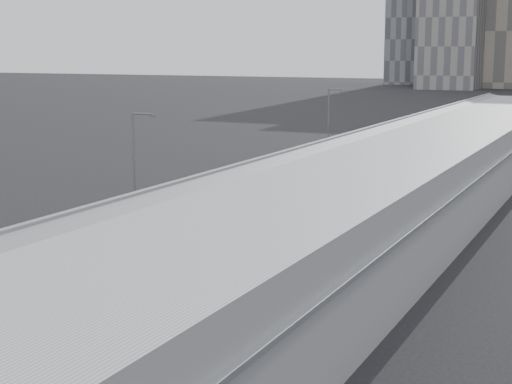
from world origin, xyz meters
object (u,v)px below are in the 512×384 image
Objects in this scene: bus_4 at (292,192)px; bus_3 at (228,220)px; suv at (412,133)px; bus_5 at (342,170)px; shipping_container at (371,140)px; bus_2 at (108,268)px; street_lamp_far at (330,122)px; bus_7 at (415,144)px; bus_6 at (385,156)px; street_lamp_near at (136,168)px.

bus_3 is at bearing -92.36° from bus_4.
bus_3 is 2.46× the size of suv.
bus_4 is at bearing -83.44° from bus_5.
bus_2 is at bearing -97.12° from shipping_container.
street_lamp_far reaches higher than bus_5.
street_lamp_far is (-6.93, 28.11, 3.82)m from bus_4.
bus_3 is 54.71m from bus_7.
bus_6 is 8.22m from street_lamp_far.
suv is at bearing 100.08° from bus_6.
street_lamp_far is at bearing 94.00° from bus_2.
street_lamp_near is at bearing -101.61° from shipping_container.
shipping_container reaches higher than suv.
bus_2 is 15.25m from bus_3.
bus_4 is 1.13× the size of bus_7.
bus_2 reaches higher than bus_6.
shipping_container is (-7.79, 60.46, -0.42)m from bus_3.
bus_2 is at bearing -89.82° from bus_6.
bus_4 is 2.59× the size of shipping_container.
bus_2 is 2.51× the size of suv.
bus_5 reaches higher than suv.
bus_2 is 0.95× the size of bus_5.
suv is at bearing 92.47° from bus_4.
shipping_container is at bearing 91.96° from bus_3.
bus_2 is 55.96m from bus_6.
bus_6 is at bearing 86.57° from bus_4.
bus_2 reaches higher than shipping_container.
bus_6 is at bearing -73.29° from suv.
bus_4 reaches higher than bus_6.
bus_6 is 1.34× the size of street_lamp_far.
bus_3 is at bearing -89.06° from bus_7.
street_lamp_far is at bearing -115.99° from bus_7.
bus_4 is at bearing 85.10° from bus_3.
bus_6 is 44.39m from street_lamp_near.
bus_5 is 2.65× the size of suv.
bus_4 is 42.27m from bus_7.
street_lamp_near is at bearing -83.07° from suv.
street_lamp_far is 1.81× the size of suv.
bus_7 is 2.32× the size of suv.
bus_6 is (0.15, 55.96, -0.03)m from bus_2.
bus_4 is 14.51m from bus_5.
shipping_container is at bearing 96.26° from bus_4.
street_lamp_far is at bearing 94.46° from bus_3.
bus_4 is 29.20m from street_lamp_far.
bus_5 is at bearing 85.54° from bus_3.
bus_3 is 0.93× the size of bus_5.
suv is at bearing 89.97° from street_lamp_near.
bus_6 is (0.62, 13.76, -0.12)m from bus_5.
street_lamp_near is at bearing -95.65° from bus_5.
bus_5 is 30.79m from street_lamp_near.
shipping_container is (-7.98, 19.75, -0.42)m from bus_6.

